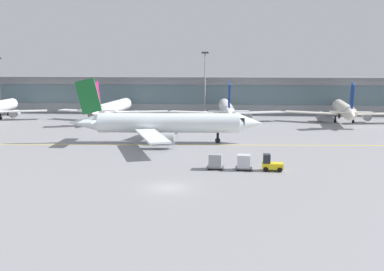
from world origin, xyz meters
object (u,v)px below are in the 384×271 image
at_px(gate_airplane_2, 226,109).
at_px(baggage_tug, 271,164).
at_px(taxiing_regional_jet, 166,124).
at_px(apron_light_mast_1, 205,81).
at_px(cargo_dolly_trailing, 215,161).
at_px(cargo_dolly_lead, 244,162).
at_px(gate_airplane_1, 113,108).
at_px(gate_airplane_3, 344,110).

bearing_deg(gate_airplane_2, baggage_tug, -176.50).
bearing_deg(baggage_tug, taxiing_regional_jet, 131.99).
bearing_deg(apron_light_mast_1, taxiing_regional_jet, -94.91).
relative_size(cargo_dolly_trailing, apron_light_mast_1, 0.13).
distance_m(gate_airplane_2, taxiing_regional_jet, 32.24).
bearing_deg(cargo_dolly_lead, gate_airplane_1, 123.15).
xyz_separation_m(baggage_tug, apron_light_mast_1, (-12.33, 62.34, 7.85)).
relative_size(gate_airplane_2, apron_light_mast_1, 1.78).
bearing_deg(gate_airplane_2, apron_light_mast_1, 21.20).
height_order(gate_airplane_1, gate_airplane_2, same).
height_order(gate_airplane_1, gate_airplane_3, same).
bearing_deg(apron_light_mast_1, gate_airplane_3, -19.83).
bearing_deg(gate_airplane_2, gate_airplane_1, 86.30).
bearing_deg(gate_airplane_3, taxiing_regional_jet, 136.37).
xyz_separation_m(baggage_tug, cargo_dolly_lead, (-3.35, 0.14, 0.16)).
relative_size(gate_airplane_2, baggage_tug, 10.81).
height_order(baggage_tug, cargo_dolly_trailing, baggage_tug).
height_order(gate_airplane_2, taxiing_regional_jet, taxiing_regional_jet).
distance_m(gate_airplane_2, apron_light_mast_1, 14.70).
relative_size(gate_airplane_2, taxiing_regional_jet, 0.87).
relative_size(gate_airplane_3, apron_light_mast_1, 1.78).
xyz_separation_m(cargo_dolly_lead, apron_light_mast_1, (-8.98, 62.20, 7.69)).
distance_m(taxiing_regional_jet, apron_light_mast_1, 43.52).
bearing_deg(taxiing_regional_jet, apron_light_mast_1, 80.92).
relative_size(gate_airplane_1, cargo_dolly_trailing, 13.26).
distance_m(gate_airplane_3, apron_light_mast_1, 34.82).
bearing_deg(baggage_tug, gate_airplane_1, 125.83).
distance_m(cargo_dolly_lead, apron_light_mast_1, 63.31).
distance_m(gate_airplane_1, baggage_tug, 60.01).
bearing_deg(gate_airplane_1, apron_light_mast_1, -56.59).
bearing_deg(gate_airplane_2, cargo_dolly_lead, 179.72).
bearing_deg(apron_light_mast_1, cargo_dolly_trailing, -85.02).
xyz_separation_m(gate_airplane_3, apron_light_mast_1, (-32.28, 11.64, 5.89)).
relative_size(baggage_tug, apron_light_mast_1, 0.17).
distance_m(gate_airplane_3, cargo_dolly_lead, 55.70).
bearing_deg(cargo_dolly_lead, apron_light_mast_1, 100.55).
bearing_deg(cargo_dolly_lead, taxiing_regional_jet, 125.77).
relative_size(baggage_tug, cargo_dolly_lead, 1.23).
height_order(cargo_dolly_lead, cargo_dolly_trailing, same).
height_order(gate_airplane_1, apron_light_mast_1, apron_light_mast_1).
distance_m(gate_airplane_3, baggage_tug, 54.51).
height_order(taxiing_regional_jet, cargo_dolly_trailing, taxiing_regional_jet).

